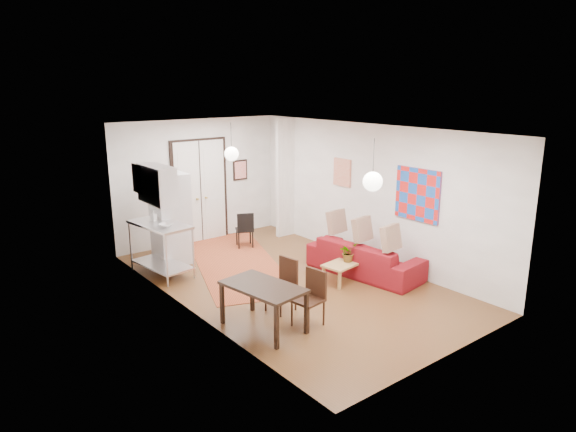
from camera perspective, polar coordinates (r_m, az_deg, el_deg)
floor at (r=9.89m, az=0.26°, el=-7.34°), size 7.00×7.00×0.00m
ceiling at (r=9.22m, az=0.28°, el=9.63°), size 4.20×7.00×0.02m
wall_back at (r=12.33m, az=-9.88°, el=3.85°), size 4.20×0.02×2.90m
wall_front at (r=7.15m, az=17.98°, el=-4.42°), size 4.20×0.02×2.90m
wall_left at (r=8.36m, az=-11.10°, el=-1.27°), size 0.02×7.00×2.90m
wall_right at (r=10.85m, az=9.02°, el=2.44°), size 0.02×7.00×2.90m
double_doors at (r=12.34m, az=-9.73°, el=2.68°), size 1.44×0.06×2.50m
stub_partition at (r=12.53m, az=-0.32°, el=4.24°), size 0.50×0.10×2.90m
wall_cabinet at (r=9.66m, az=-14.37°, el=3.41°), size 0.35×1.00×0.70m
painting_popart at (r=10.00m, az=14.19°, el=2.33°), size 0.05×1.00×1.00m
painting_abstract at (r=11.31m, az=6.04°, el=4.84°), size 0.05×0.50×0.60m
poster_back at (r=12.85m, az=-5.32°, el=5.11°), size 0.40×0.03×0.50m
print_left at (r=10.04m, az=-16.33°, el=3.99°), size 0.03×0.44×0.54m
pendant_back at (r=10.92m, az=-6.29°, el=6.88°), size 0.30×0.30×0.80m
pendant_front at (r=7.85m, az=9.39°, el=3.80°), size 0.30×0.30×0.80m
kilim_rug at (r=10.99m, az=-5.81°, el=-5.13°), size 2.96×4.55×0.01m
sofa at (r=10.31m, az=8.52°, el=-4.59°), size 1.22×2.42×0.68m
coffee_table at (r=9.88m, az=6.25°, el=-5.42°), size 0.92×0.60×0.38m
potted_plant at (r=9.87m, az=6.70°, el=-4.01°), size 0.34×0.37×0.37m
kitchen_counter at (r=10.37m, az=-13.95°, el=-2.64°), size 0.87×1.45×1.05m
bowl at (r=10.00m, az=-13.43°, el=-1.00°), size 0.33×0.33×0.06m
soap_bottle at (r=10.47m, az=-14.73°, el=0.05°), size 0.13×0.13×0.22m
fridge at (r=10.94m, az=-12.89°, el=-0.31°), size 0.69×0.69×1.91m
dining_table at (r=7.89m, az=-2.78°, el=-8.23°), size 0.92×1.38×0.71m
dining_chair_near at (r=8.59m, az=-1.18°, el=-7.17°), size 0.48×0.63×0.88m
dining_chair_far at (r=8.09m, az=1.83°, el=-8.61°), size 0.48×0.63×0.88m
black_side_chair at (r=11.94m, az=-5.07°, el=-1.09°), size 0.50×0.52×0.84m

